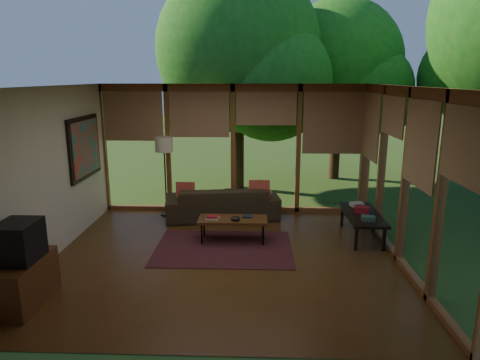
{
  "coord_description": "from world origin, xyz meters",
  "views": [
    {
      "loc": [
        0.47,
        -6.38,
        2.84
      ],
      "look_at": [
        0.21,
        0.7,
        1.12
      ],
      "focal_mm": 32.0,
      "sensor_mm": 36.0,
      "label": 1
    }
  ],
  "objects_px": {
    "sofa": "(222,202)",
    "media_cabinet": "(23,282)",
    "coffee_table": "(233,220)",
    "side_console": "(362,216)",
    "floor_lamp": "(164,149)",
    "television": "(19,241)"
  },
  "relations": [
    {
      "from": "sofa",
      "to": "media_cabinet",
      "type": "xyz_separation_m",
      "value": [
        -2.28,
        -3.52,
        -0.03
      ]
    },
    {
      "from": "sofa",
      "to": "coffee_table",
      "type": "relative_size",
      "value": 1.9
    },
    {
      "from": "coffee_table",
      "to": "side_console",
      "type": "relative_size",
      "value": 0.86
    },
    {
      "from": "floor_lamp",
      "to": "coffee_table",
      "type": "height_order",
      "value": "floor_lamp"
    },
    {
      "from": "side_console",
      "to": "coffee_table",
      "type": "bearing_deg",
      "value": -173.1
    },
    {
      "from": "television",
      "to": "side_console",
      "type": "relative_size",
      "value": 0.39
    },
    {
      "from": "television",
      "to": "sofa",
      "type": "bearing_deg",
      "value": 57.34
    },
    {
      "from": "sofa",
      "to": "media_cabinet",
      "type": "height_order",
      "value": "sofa"
    },
    {
      "from": "media_cabinet",
      "to": "television",
      "type": "relative_size",
      "value": 1.82
    },
    {
      "from": "media_cabinet",
      "to": "coffee_table",
      "type": "bearing_deg",
      "value": 41.05
    },
    {
      "from": "floor_lamp",
      "to": "coffee_table",
      "type": "xyz_separation_m",
      "value": [
        1.47,
        -1.44,
        -1.01
      ]
    },
    {
      "from": "sofa",
      "to": "floor_lamp",
      "type": "distance_m",
      "value": 1.61
    },
    {
      "from": "side_console",
      "to": "media_cabinet",
      "type": "bearing_deg",
      "value": -152.75
    },
    {
      "from": "media_cabinet",
      "to": "television",
      "type": "distance_m",
      "value": 0.55
    },
    {
      "from": "coffee_table",
      "to": "side_console",
      "type": "distance_m",
      "value": 2.33
    },
    {
      "from": "sofa",
      "to": "side_console",
      "type": "relative_size",
      "value": 1.63
    },
    {
      "from": "sofa",
      "to": "floor_lamp",
      "type": "height_order",
      "value": "floor_lamp"
    },
    {
      "from": "sofa",
      "to": "side_console",
      "type": "bearing_deg",
      "value": 149.64
    },
    {
      "from": "floor_lamp",
      "to": "coffee_table",
      "type": "bearing_deg",
      "value": -44.37
    },
    {
      "from": "media_cabinet",
      "to": "floor_lamp",
      "type": "xyz_separation_m",
      "value": [
        1.09,
        3.67,
        1.11
      ]
    },
    {
      "from": "floor_lamp",
      "to": "coffee_table",
      "type": "distance_m",
      "value": 2.3
    },
    {
      "from": "television",
      "to": "media_cabinet",
      "type": "bearing_deg",
      "value": 180.0
    }
  ]
}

